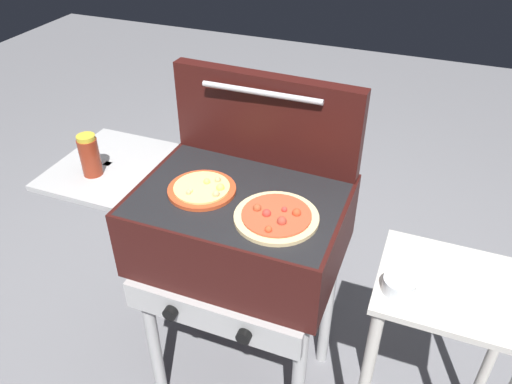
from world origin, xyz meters
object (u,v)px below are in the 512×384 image
object	(u,v)px
sauce_jar	(90,155)
prep_table	(442,336)
pizza_pepperoni	(276,217)
pizza_cheese	(202,189)
grill	(237,230)
topping_bowl_near	(399,286)

from	to	relation	value
sauce_jar	prep_table	bearing A→B (deg)	3.41
pizza_pepperoni	prep_table	bearing A→B (deg)	8.53
pizza_cheese	sauce_jar	bearing A→B (deg)	-174.20
grill	pizza_cheese	world-z (taller)	pizza_cheese
pizza_pepperoni	pizza_cheese	size ratio (longest dim) A/B	1.16
topping_bowl_near	sauce_jar	bearing A→B (deg)	179.18
pizza_pepperoni	pizza_cheese	bearing A→B (deg)	169.51
topping_bowl_near	prep_table	bearing A→B (deg)	27.91
grill	topping_bowl_near	size ratio (longest dim) A/B	10.60
sauce_jar	pizza_pepperoni	bearing A→B (deg)	-0.87
pizza_pepperoni	topping_bowl_near	size ratio (longest dim) A/B	2.68
pizza_cheese	topping_bowl_near	xyz separation A→B (m)	(0.62, -0.05, -0.13)
pizza_pepperoni	sauce_jar	bearing A→B (deg)	179.13
sauce_jar	topping_bowl_near	bearing A→B (deg)	-0.82
sauce_jar	topping_bowl_near	world-z (taller)	sauce_jar
pizza_pepperoni	grill	bearing A→B (deg)	154.85
pizza_pepperoni	pizza_cheese	xyz separation A→B (m)	(-0.26, 0.05, -0.00)
prep_table	topping_bowl_near	size ratio (longest dim) A/B	8.34
prep_table	topping_bowl_near	bearing A→B (deg)	-152.09
grill	topping_bowl_near	distance (m)	0.52
grill	sauce_jar	xyz separation A→B (m)	(-0.47, -0.06, 0.21)
pizza_pepperoni	sauce_jar	size ratio (longest dim) A/B	1.74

